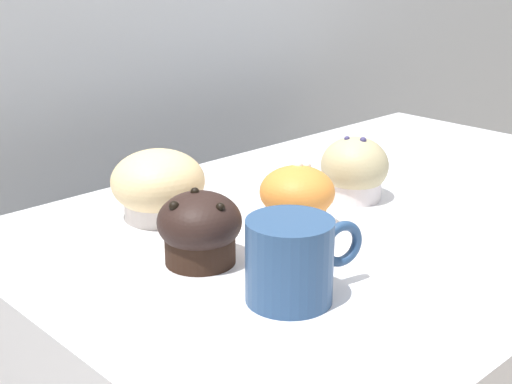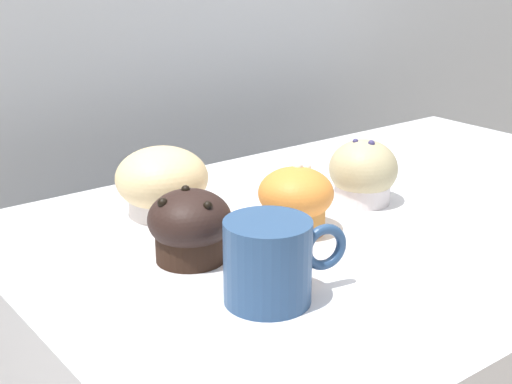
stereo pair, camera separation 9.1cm
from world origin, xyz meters
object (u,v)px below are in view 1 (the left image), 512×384
muffin_front_center (297,198)px  coffee_cup (291,258)px  muffin_back_left (200,228)px  muffin_back_right (158,186)px  muffin_front_left (355,170)px

muffin_front_center → coffee_cup: (-0.14, -0.13, 0.00)m
muffin_front_center → muffin_back_left: (-0.15, 0.01, -0.00)m
muffin_front_center → muffin_back_right: bearing=123.7°
muffin_front_center → muffin_front_left: size_ratio=0.99×
muffin_front_center → coffee_cup: same height
muffin_front_left → coffee_cup: (-0.29, -0.15, 0.00)m
muffin_back_left → coffee_cup: bearing=-85.9°
coffee_cup → muffin_front_center: bearing=41.6°
muffin_back_right → muffin_front_left: same height
muffin_front_left → muffin_front_center: bearing=-170.3°
muffin_front_center → coffee_cup: 0.19m
coffee_cup → muffin_back_right: bearing=81.9°
muffin_front_center → muffin_back_right: size_ratio=0.77×
muffin_front_center → muffin_back_left: same height
muffin_back_right → coffee_cup: size_ratio=0.92×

